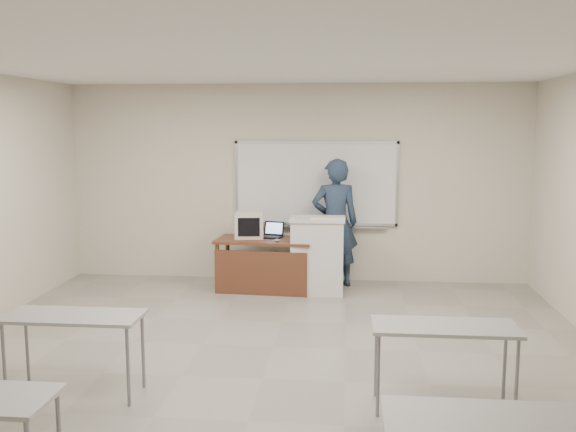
# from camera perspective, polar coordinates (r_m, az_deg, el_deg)

# --- Properties ---
(floor) EXTENTS (7.00, 8.00, 0.01)m
(floor) POSITION_cam_1_polar(r_m,az_deg,el_deg) (6.26, -2.31, -14.28)
(floor) COLOR gray
(floor) RESTS_ON ground
(whiteboard) EXTENTS (2.48, 0.10, 1.31)m
(whiteboard) POSITION_cam_1_polar(r_m,az_deg,el_deg) (9.76, 2.51, 2.80)
(whiteboard) COLOR white
(whiteboard) RESTS_ON floor
(student_desks) EXTENTS (4.40, 2.20, 0.73)m
(student_desks) POSITION_cam_1_polar(r_m,az_deg,el_deg) (4.77, -4.57, -12.89)
(student_desks) COLOR gray
(student_desks) RESTS_ON floor
(instructor_desk) EXTENTS (1.39, 0.70, 0.75)m
(instructor_desk) POSITION_cam_1_polar(r_m,az_deg,el_deg) (9.19, -2.14, -3.47)
(instructor_desk) COLOR #5D2C1B
(instructor_desk) RESTS_ON floor
(podium) EXTENTS (0.77, 0.56, 1.09)m
(podium) POSITION_cam_1_polar(r_m,az_deg,el_deg) (9.13, 2.62, -3.50)
(podium) COLOR silver
(podium) RESTS_ON floor
(crt_monitor) EXTENTS (0.41, 0.46, 0.39)m
(crt_monitor) POSITION_cam_1_polar(r_m,az_deg,el_deg) (9.39, -3.48, -0.78)
(crt_monitor) COLOR beige
(crt_monitor) RESTS_ON instructor_desk
(laptop) EXTENTS (0.30, 0.28, 0.22)m
(laptop) POSITION_cam_1_polar(r_m,az_deg,el_deg) (9.39, -1.49, -1.56)
(laptop) COLOR black
(laptop) RESTS_ON instructor_desk
(mouse) EXTENTS (0.10, 0.06, 0.04)m
(mouse) POSITION_cam_1_polar(r_m,az_deg,el_deg) (9.04, -0.97, -2.18)
(mouse) COLOR #929598
(mouse) RESTS_ON instructor_desk
(keyboard) EXTENTS (0.48, 0.16, 0.03)m
(keyboard) POSITION_cam_1_polar(r_m,az_deg,el_deg) (8.91, 3.57, -0.18)
(keyboard) COLOR beige
(keyboard) RESTS_ON podium
(presenter) EXTENTS (0.75, 0.56, 1.89)m
(presenter) POSITION_cam_1_polar(r_m,az_deg,el_deg) (9.51, 4.20, -0.59)
(presenter) COLOR black
(presenter) RESTS_ON floor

